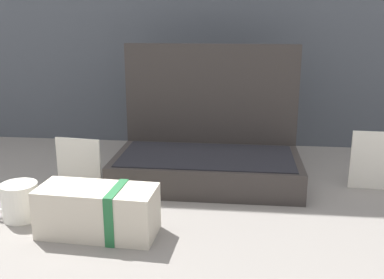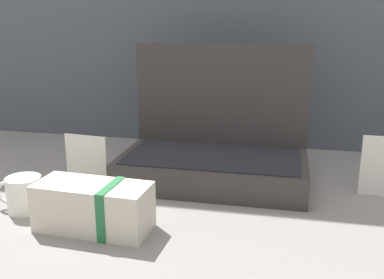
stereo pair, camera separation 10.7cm
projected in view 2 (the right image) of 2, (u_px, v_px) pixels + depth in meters
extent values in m
plane|color=slate|center=(184.00, 202.00, 1.14)|extent=(6.00, 6.00, 0.00)
cube|color=#332D2B|center=(212.00, 171.00, 1.25)|extent=(0.52, 0.27, 0.08)
cube|color=black|center=(212.00, 156.00, 1.24)|extent=(0.48, 0.24, 0.00)
cube|color=#332D2B|center=(221.00, 108.00, 1.35)|extent=(0.52, 0.02, 0.38)
cube|color=beige|center=(93.00, 207.00, 0.99)|extent=(0.26, 0.12, 0.11)
cube|color=#236638|center=(112.00, 209.00, 0.97)|extent=(0.03, 0.11, 0.11)
cylinder|color=silver|center=(25.00, 194.00, 1.08)|extent=(0.08, 0.08, 0.09)
torus|color=silver|center=(7.00, 193.00, 1.09)|extent=(0.06, 0.01, 0.06)
cube|color=silver|center=(381.00, 167.00, 1.16)|extent=(0.10, 0.01, 0.16)
cube|color=silver|center=(86.00, 160.00, 1.25)|extent=(0.13, 0.02, 0.14)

